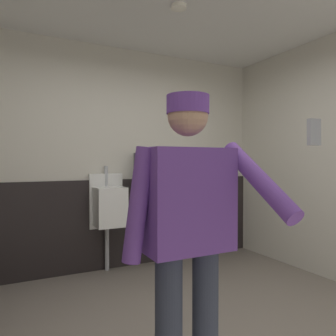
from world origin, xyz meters
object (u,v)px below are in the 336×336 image
object	(u,v)px
urinal_middle	(167,202)
person	(189,227)
cell_phone	(314,132)
urinal_left	(109,206)

from	to	relation	value
urinal_middle	person	size ratio (longest dim) A/B	0.76
cell_phone	urinal_middle	bearing A→B (deg)	79.27
urinal_left	urinal_middle	bearing A→B (deg)	0.00
cell_phone	person	bearing A→B (deg)	124.97
urinal_left	cell_phone	distance (m)	2.79
urinal_left	person	size ratio (longest dim) A/B	0.76
urinal_left	person	xyz separation A→B (m)	(-0.24, -2.22, 0.18)
urinal_middle	cell_phone	world-z (taller)	cell_phone
urinal_middle	person	world-z (taller)	person
urinal_middle	cell_phone	xyz separation A→B (m)	(-0.68, -2.72, 0.64)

